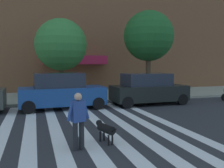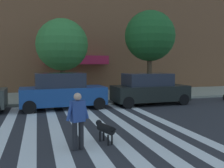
# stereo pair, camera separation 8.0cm
# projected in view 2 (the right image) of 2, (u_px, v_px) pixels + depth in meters

# --- Properties ---
(ground_plane) EXTENTS (160.00, 160.00, 0.00)m
(ground_plane) POSITION_uv_depth(u_px,v_px,m) (109.00, 139.00, 8.14)
(ground_plane) COLOR #2B2B2D
(sidewalk_far) EXTENTS (80.00, 6.00, 0.15)m
(sidewalk_far) POSITION_uv_depth(u_px,v_px,m) (69.00, 96.00, 18.09)
(sidewalk_far) COLOR gray
(sidewalk_far) RESTS_ON ground_plane
(crosswalk_stripes) EXTENTS (7.65, 14.26, 0.01)m
(crosswalk_stripes) POSITION_uv_depth(u_px,v_px,m) (88.00, 141.00, 7.94)
(crosswalk_stripes) COLOR silver
(crosswalk_stripes) RESTS_ON ground_plane
(parked_car_behind_first) EXTENTS (4.57, 2.06, 1.95)m
(parked_car_behind_first) POSITION_uv_depth(u_px,v_px,m) (62.00, 92.00, 13.52)
(parked_car_behind_first) COLOR navy
(parked_car_behind_first) RESTS_ON ground_plane
(parked_car_third_in_line) EXTENTS (4.56, 2.11, 1.87)m
(parked_car_third_in_line) POSITION_uv_depth(u_px,v_px,m) (149.00, 89.00, 15.00)
(parked_car_third_in_line) COLOR black
(parked_car_third_in_line) RESTS_ON ground_plane
(street_tree_nearest) EXTENTS (3.46, 3.46, 5.30)m
(street_tree_nearest) POSITION_uv_depth(u_px,v_px,m) (62.00, 45.00, 16.68)
(street_tree_nearest) COLOR #4C3823
(street_tree_nearest) RESTS_ON sidewalk_far
(street_tree_middle) EXTENTS (3.54, 3.54, 6.02)m
(street_tree_middle) POSITION_uv_depth(u_px,v_px,m) (150.00, 36.00, 17.59)
(street_tree_middle) COLOR #4C3823
(street_tree_middle) RESTS_ON sidewalk_far
(pedestrian_dog_walker) EXTENTS (0.70, 0.34, 1.64)m
(pedestrian_dog_walker) POSITION_uv_depth(u_px,v_px,m) (78.00, 118.00, 7.07)
(pedestrian_dog_walker) COLOR black
(pedestrian_dog_walker) RESTS_ON ground_plane
(dog_on_leash) EXTENTS (0.47, 1.06, 0.65)m
(dog_on_leash) POSITION_uv_depth(u_px,v_px,m) (105.00, 129.00, 7.76)
(dog_on_leash) COLOR black
(dog_on_leash) RESTS_ON ground_plane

